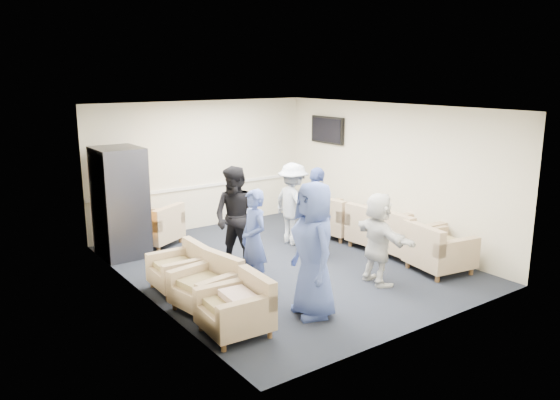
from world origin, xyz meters
TOP-DOWN VIEW (x-y plane):
  - floor at (0.00, 0.00)m, footprint 6.00×6.00m
  - ceiling at (0.00, 0.00)m, footprint 6.00×6.00m
  - back_wall at (0.00, 3.00)m, footprint 5.00×0.02m
  - front_wall at (0.00, -3.00)m, footprint 5.00×0.02m
  - left_wall at (-2.50, 0.00)m, footprint 0.02×6.00m
  - right_wall at (2.50, 0.00)m, footprint 0.02×6.00m
  - chair_rail at (0.00, 2.98)m, footprint 4.98×0.04m
  - tv at (2.44, 1.80)m, footprint 0.10×1.00m
  - armchair_left_near at (-1.99, -1.73)m, footprint 0.84×0.84m
  - armchair_left_mid at (-1.94, -0.85)m, footprint 0.90×0.90m
  - armchair_left_far at (-1.94, 0.05)m, footprint 0.77×0.77m
  - armchair_right_near at (1.85, -1.75)m, footprint 1.02×1.02m
  - armchair_right_midnear at (2.00, -0.94)m, footprint 0.98×0.98m
  - armchair_right_midfar at (1.96, -0.23)m, footprint 0.97×0.97m
  - armchair_right_far at (1.87, 0.77)m, footprint 0.99×0.99m
  - armchair_corner at (-1.36, 2.33)m, footprint 1.15×1.15m
  - vending_machine at (-2.09, 2.16)m, footprint 0.80×0.94m
  - backpack at (-1.22, -0.41)m, footprint 0.31×0.26m
  - pillow at (-2.00, -1.73)m, footprint 0.38×0.48m
  - person_front_left at (-0.87, -1.84)m, footprint 0.81×1.04m
  - person_mid_left at (-1.01, -0.58)m, footprint 0.41×0.59m
  - person_back_left at (-0.75, 0.36)m, footprint 0.99×1.06m
  - person_back_right at (0.84, 0.89)m, footprint 0.60×1.03m
  - person_mid_right at (0.72, 0.04)m, footprint 0.60×1.02m
  - person_front_right at (0.68, -1.53)m, footprint 0.64×1.41m

SIDE VIEW (x-z plane):
  - floor at x=0.00m, z-range 0.00..0.00m
  - backpack at x=-1.22m, z-range 0.01..0.46m
  - armchair_left_far at x=-1.94m, z-range 0.00..0.60m
  - armchair_left_mid at x=-1.94m, z-range 0.00..0.63m
  - armchair_left_near at x=-1.99m, z-range 0.00..0.63m
  - armchair_corner at x=-1.36m, z-range 0.00..0.68m
  - armchair_right_near at x=1.85m, z-range 0.00..0.71m
  - armchair_right_far at x=1.87m, z-range 0.00..0.71m
  - armchair_right_midfar at x=1.96m, z-range 0.00..0.72m
  - armchair_right_midnear at x=2.00m, z-range 0.00..0.74m
  - pillow at x=-2.00m, z-range 0.42..0.55m
  - person_front_right at x=0.68m, z-range 0.00..1.47m
  - person_mid_left at x=-1.01m, z-range 0.00..1.56m
  - person_back_right at x=0.84m, z-range 0.00..1.59m
  - person_mid_right at x=0.72m, z-range 0.00..1.64m
  - person_back_left at x=-0.75m, z-range 0.00..1.75m
  - chair_rail at x=0.00m, z-range 0.87..0.93m
  - person_front_left at x=-0.87m, z-range 0.00..1.87m
  - vending_machine at x=-2.09m, z-range 0.00..1.98m
  - back_wall at x=0.00m, z-range 0.00..2.70m
  - front_wall at x=0.00m, z-range 0.00..2.70m
  - left_wall at x=-2.50m, z-range 0.00..2.70m
  - right_wall at x=2.50m, z-range 0.00..2.70m
  - tv at x=2.44m, z-range 1.76..2.34m
  - ceiling at x=0.00m, z-range 2.70..2.70m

